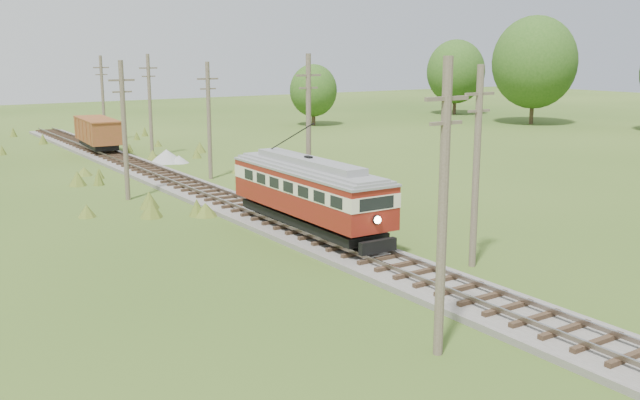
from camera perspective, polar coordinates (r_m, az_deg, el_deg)
railbed_main at (r=42.39m, az=-6.74°, el=-0.42°), size 3.60×96.00×0.57m
streetcar at (r=35.09m, az=-0.92°, el=0.89°), size 2.86×11.47×5.21m
gondola at (r=67.54m, az=-17.38°, el=5.23°), size 3.13×8.12×2.64m
gravel_pile at (r=60.88m, az=-12.03°, el=3.43°), size 3.01×3.19×1.09m
utility_pole_r_2 at (r=30.68m, az=12.41°, el=2.74°), size 1.60×0.30×8.60m
utility_pole_r_3 at (r=40.65m, az=-0.92°, el=5.47°), size 1.60×0.30×9.00m
utility_pole_r_4 at (r=51.98m, az=-8.87°, el=6.39°), size 1.60×0.30×8.40m
utility_pole_r_5 at (r=64.11m, az=-13.45°, el=7.44°), size 1.60×0.30×8.90m
utility_pole_r_6 at (r=76.38m, az=-16.98°, el=7.83°), size 1.60×0.30×8.70m
utility_pole_l_a at (r=21.25m, az=9.81°, el=-0.56°), size 1.60×0.30×9.00m
utility_pole_l_b at (r=45.54m, az=-15.39°, el=5.48°), size 1.60×0.30×8.60m
tree_right_4 at (r=94.80m, az=16.79°, el=10.50°), size 10.50×10.50×13.53m
tree_right_5 at (r=107.23m, az=10.81°, el=10.05°), size 8.40×8.40×10.82m
tree_mid_b at (r=89.51m, az=-0.53°, el=8.76°), size 5.88×5.88×7.57m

